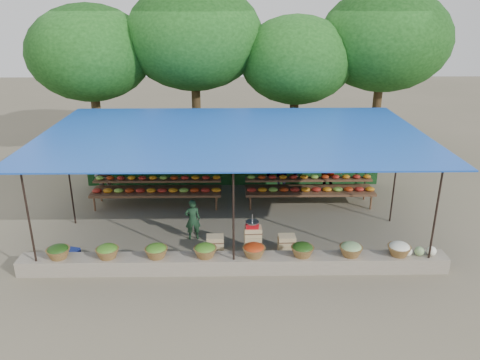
{
  "coord_description": "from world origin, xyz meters",
  "views": [
    {
      "loc": [
        -0.0,
        -12.89,
        6.27
      ],
      "look_at": [
        0.2,
        0.2,
        1.3
      ],
      "focal_mm": 35.0,
      "sensor_mm": 36.0,
      "label": 1
    }
  ],
  "objects_px": {
    "blue_crate_back": "(70,254)",
    "weighing_scale": "(252,224)",
    "vendor_seated": "(193,220)",
    "crate_counter": "(252,243)",
    "blue_crate_front": "(78,263)"
  },
  "relations": [
    {
      "from": "weighing_scale",
      "to": "vendor_seated",
      "type": "relative_size",
      "value": 0.31
    },
    {
      "from": "crate_counter",
      "to": "vendor_seated",
      "type": "relative_size",
      "value": 1.98
    },
    {
      "from": "weighing_scale",
      "to": "blue_crate_front",
      "type": "height_order",
      "value": "weighing_scale"
    },
    {
      "from": "weighing_scale",
      "to": "vendor_seated",
      "type": "height_order",
      "value": "vendor_seated"
    },
    {
      "from": "blue_crate_front",
      "to": "vendor_seated",
      "type": "bearing_deg",
      "value": 16.86
    },
    {
      "from": "vendor_seated",
      "to": "blue_crate_front",
      "type": "relative_size",
      "value": 2.39
    },
    {
      "from": "weighing_scale",
      "to": "vendor_seated",
      "type": "xyz_separation_m",
      "value": [
        -1.63,
        0.85,
        -0.26
      ]
    },
    {
      "from": "vendor_seated",
      "to": "blue_crate_front",
      "type": "xyz_separation_m",
      "value": [
        -2.76,
        -1.55,
        -0.45
      ]
    },
    {
      "from": "blue_crate_back",
      "to": "blue_crate_front",
      "type": "bearing_deg",
      "value": -37.68
    },
    {
      "from": "blue_crate_back",
      "to": "vendor_seated",
      "type": "bearing_deg",
      "value": 34.19
    },
    {
      "from": "crate_counter",
      "to": "blue_crate_front",
      "type": "xyz_separation_m",
      "value": [
        -4.39,
        -0.7,
        -0.16
      ]
    },
    {
      "from": "blue_crate_back",
      "to": "weighing_scale",
      "type": "bearing_deg",
      "value": 18.01
    },
    {
      "from": "crate_counter",
      "to": "blue_crate_back",
      "type": "height_order",
      "value": "crate_counter"
    },
    {
      "from": "weighing_scale",
      "to": "blue_crate_back",
      "type": "distance_m",
      "value": 4.82
    },
    {
      "from": "crate_counter",
      "to": "vendor_seated",
      "type": "height_order",
      "value": "vendor_seated"
    }
  ]
}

